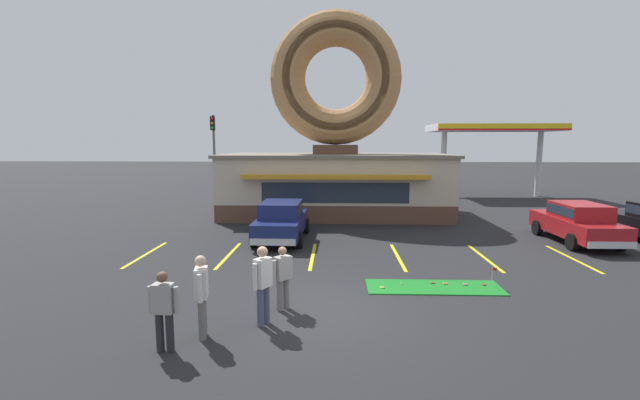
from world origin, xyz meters
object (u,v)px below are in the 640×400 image
object	(u,v)px
traffic_light_pole	(214,147)
car_navy	(282,219)
putting_flag_pin	(494,272)
golf_ball	(402,284)
pedestrian_blue_sweater_man	(263,281)
pedestrian_leather_jacket_man	(202,292)
pedestrian_clipboard_woman	(283,275)
car_red	(577,221)
pedestrian_hooded_kid	(164,308)
trash_bin	(228,212)

from	to	relation	value
traffic_light_pole	car_navy	bearing A→B (deg)	-62.31
traffic_light_pole	putting_flag_pin	bearing A→B (deg)	-53.59
golf_ball	traffic_light_pole	xyz separation A→B (m)	(-10.02, 16.85, 3.66)
pedestrian_blue_sweater_man	pedestrian_leather_jacket_man	bearing A→B (deg)	-150.00
pedestrian_blue_sweater_man	pedestrian_clipboard_woman	bearing A→B (deg)	70.02
car_red	pedestrian_clipboard_woman	world-z (taller)	car_red
car_red	pedestrian_blue_sweater_man	size ratio (longest dim) A/B	2.59
pedestrian_blue_sweater_man	pedestrian_leather_jacket_man	distance (m)	1.32
car_navy	traffic_light_pole	xyz separation A→B (m)	(-5.95, 11.33, 2.84)
golf_ball	putting_flag_pin	world-z (taller)	putting_flag_pin
car_red	car_navy	size ratio (longest dim) A/B	0.99
pedestrian_blue_sweater_man	pedestrian_clipboard_woman	world-z (taller)	pedestrian_blue_sweater_man
car_navy	pedestrian_leather_jacket_man	bearing A→B (deg)	-93.27
putting_flag_pin	pedestrian_clipboard_woman	xyz separation A→B (m)	(-5.61, -1.75, 0.41)
car_red	pedestrian_blue_sweater_man	distance (m)	13.92
car_red	pedestrian_hooded_kid	xyz separation A→B (m)	(-12.91, -9.49, -0.00)
car_navy	traffic_light_pole	bearing A→B (deg)	117.69
pedestrian_hooded_kid	traffic_light_pole	distance (m)	21.61
putting_flag_pin	pedestrian_blue_sweater_man	bearing A→B (deg)	-156.07
golf_ball	pedestrian_clipboard_woman	distance (m)	3.72
putting_flag_pin	car_navy	size ratio (longest dim) A/B	0.12
trash_bin	traffic_light_pole	world-z (taller)	traffic_light_pole
golf_ball	pedestrian_leather_jacket_man	xyz separation A→B (m)	(-4.58, -3.40, 0.91)
traffic_light_pole	pedestrian_blue_sweater_man	bearing A→B (deg)	-71.43
pedestrian_blue_sweater_man	pedestrian_leather_jacket_man	world-z (taller)	pedestrian_blue_sweater_man
trash_bin	pedestrian_clipboard_woman	bearing A→B (deg)	-69.79
trash_bin	car_red	bearing A→B (deg)	-14.42
golf_ball	pedestrian_clipboard_woman	size ratio (longest dim) A/B	0.03
golf_ball	car_red	world-z (taller)	car_red
putting_flag_pin	pedestrian_clipboard_woman	bearing A→B (deg)	-162.69
putting_flag_pin	pedestrian_clipboard_woman	size ratio (longest dim) A/B	0.36
car_navy	pedestrian_clipboard_woman	distance (m)	7.44
traffic_light_pole	pedestrian_hooded_kid	bearing A→B (deg)	-76.78
pedestrian_blue_sweater_man	pedestrian_leather_jacket_man	xyz separation A→B (m)	(-1.14, -0.66, -0.02)
putting_flag_pin	trash_bin	xyz separation A→B (m)	(-9.73, 9.46, 0.06)
car_red	pedestrian_leather_jacket_man	size ratio (longest dim) A/B	2.64
car_red	car_navy	distance (m)	11.86
putting_flag_pin	pedestrian_hooded_kid	xyz separation A→B (m)	(-7.61, -3.90, 0.43)
car_navy	putting_flag_pin	bearing A→B (deg)	-40.61
golf_ball	pedestrian_leather_jacket_man	world-z (taller)	pedestrian_leather_jacket_man
putting_flag_pin	pedestrian_clipboard_woman	distance (m)	5.89
car_navy	pedestrian_hooded_kid	xyz separation A→B (m)	(-1.05, -9.53, -0.00)
putting_flag_pin	car_navy	world-z (taller)	car_navy
pedestrian_leather_jacket_man	golf_ball	bearing A→B (deg)	36.55
pedestrian_leather_jacket_man	putting_flag_pin	bearing A→B (deg)	24.96
pedestrian_blue_sweater_man	putting_flag_pin	bearing A→B (deg)	23.93
car_navy	pedestrian_leather_jacket_man	size ratio (longest dim) A/B	2.66
pedestrian_hooded_kid	putting_flag_pin	bearing A→B (deg)	27.14
car_navy	pedestrian_leather_jacket_man	distance (m)	8.93
pedestrian_hooded_kid	pedestrian_leather_jacket_man	distance (m)	0.82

